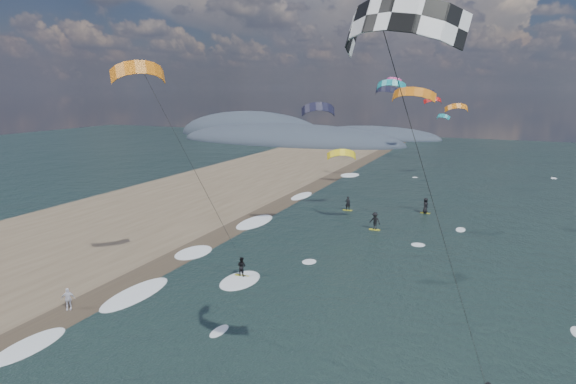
% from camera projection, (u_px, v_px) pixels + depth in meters
% --- Properties ---
extents(ground, '(260.00, 260.00, 0.00)m').
position_uv_depth(ground, '(211.00, 372.00, 24.64)').
color(ground, black).
rests_on(ground, ground).
extents(sand_strip, '(26.00, 240.00, 0.00)m').
position_uv_depth(sand_strip, '(44.00, 251.00, 43.06)').
color(sand_strip, brown).
rests_on(sand_strip, ground).
extents(wet_sand_strip, '(3.00, 240.00, 0.00)m').
position_uv_depth(wet_sand_strip, '(152.00, 271.00, 38.32)').
color(wet_sand_strip, '#382D23').
rests_on(wet_sand_strip, ground).
extents(coastal_hills, '(80.00, 41.00, 15.00)m').
position_uv_depth(coastal_hills, '(283.00, 139.00, 138.79)').
color(coastal_hills, '#3D4756').
rests_on(coastal_hills, ground).
extents(kitesurfer_near_a, '(7.81, 8.94, 17.26)m').
position_uv_depth(kitesurfer_near_a, '(409.00, 125.00, 15.41)').
color(kitesurfer_near_a, gold).
rests_on(kitesurfer_near_a, ground).
extents(kitesurfer_near_b, '(6.75, 9.06, 16.41)m').
position_uv_depth(kitesurfer_near_b, '(178.00, 146.00, 32.18)').
color(kitesurfer_near_b, gold).
rests_on(kitesurfer_near_b, ground).
extents(far_kitesurfers, '(9.75, 9.89, 1.86)m').
position_uv_depth(far_kitesurfers, '(388.00, 213.00, 52.54)').
color(far_kitesurfers, gold).
rests_on(far_kitesurfers, ground).
extents(bg_kite_field, '(15.98, 70.18, 10.11)m').
position_uv_depth(bg_kite_field, '(408.00, 100.00, 70.15)').
color(bg_kite_field, '#D83F8C').
rests_on(bg_kite_field, ground).
extents(shoreline_surf, '(2.40, 79.40, 0.11)m').
position_uv_depth(shoreline_surf, '(198.00, 254.00, 42.10)').
color(shoreline_surf, white).
rests_on(shoreline_surf, ground).
extents(beach_walker, '(0.90, 0.85, 1.49)m').
position_uv_depth(beach_walker, '(68.00, 299.00, 31.48)').
color(beach_walker, white).
rests_on(beach_walker, ground).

